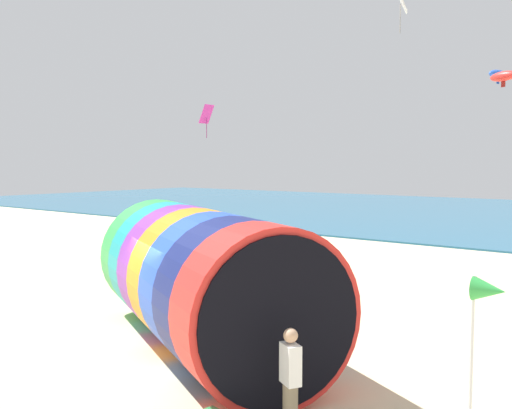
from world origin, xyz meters
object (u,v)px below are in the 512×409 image
giant_inflatable_tube (202,279)px  kite_red_parafoil (503,76)px  kite_white_diamond (400,0)px  bystander_near_water (202,237)px  kite_magenta_diamond (207,115)px  beach_flag (487,298)px  kite_handler (290,381)px  kite_blue_parafoil (498,74)px

giant_inflatable_tube → kite_red_parafoil: bearing=36.3°
kite_white_diamond → bystander_near_water: kite_white_diamond is taller
kite_magenta_diamond → beach_flag: size_ratio=0.60×
giant_inflatable_tube → kite_magenta_diamond: size_ratio=5.36×
kite_white_diamond → bystander_near_water: bearing=162.1°
bystander_near_water → beach_flag: bearing=-34.5°
kite_handler → bystander_near_water: bearing=137.7°
kite_blue_parafoil → beach_flag: (4.70, -17.33, -5.67)m
kite_blue_parafoil → beach_flag: size_ratio=0.49×
giant_inflatable_tube → kite_white_diamond: bearing=74.1°
kite_blue_parafoil → kite_magenta_diamond: bearing=-154.3°
giant_inflatable_tube → kite_magenta_diamond: bearing=132.5°
kite_magenta_diamond → kite_white_diamond: size_ratio=1.17×
bystander_near_water → beach_flag: size_ratio=0.60×
kite_magenta_diamond → kite_white_diamond: bearing=-20.6°
kite_blue_parafoil → kite_white_diamond: kite_white_diamond is taller
kite_handler → kite_red_parafoil: 8.19m
kite_white_diamond → beach_flag: bearing=-57.4°
kite_handler → kite_blue_parafoil: size_ratio=1.35×
giant_inflatable_tube → kite_blue_parafoil: bearing=83.7°
kite_magenta_diamond → bystander_near_water: bearing=-62.8°
kite_handler → bystander_near_water: (-13.47, 12.25, -0.09)m
giant_inflatable_tube → kite_magenta_diamond: 15.41m
kite_red_parafoil → kite_magenta_diamond: size_ratio=0.48×
giant_inflatable_tube → kite_white_diamond: kite_white_diamond is taller
kite_handler → kite_white_diamond: (-2.17, 8.61, 8.01)m
bystander_near_water → beach_flag: 19.44m
kite_magenta_diamond → kite_blue_parafoil: bearing=25.7°
giant_inflatable_tube → kite_handler: (3.98, -2.24, -0.72)m
kite_handler → kite_white_diamond: size_ratio=1.27×
giant_inflatable_tube → kite_red_parafoil: kite_red_parafoil is taller
kite_white_diamond → beach_flag: size_ratio=0.52×
kite_red_parafoil → kite_white_diamond: bearing=145.1°
kite_handler → kite_blue_parafoil: (-2.18, 18.62, 7.11)m
kite_magenta_diamond → bystander_near_water: 5.80m
kite_red_parafoil → kite_blue_parafoil: (-3.53, 12.47, 1.87)m
kite_white_diamond → bystander_near_water: size_ratio=0.86×
bystander_near_water → kite_magenta_diamond: bearing=117.2°
kite_blue_parafoil → kite_handler: bearing=-83.3°
kite_magenta_diamond → bystander_near_water: kite_magenta_diamond is taller
kite_magenta_diamond → kite_blue_parafoil: (11.67, 5.62, 1.47)m
kite_red_parafoil → beach_flag: 6.28m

